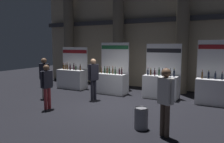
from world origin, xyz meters
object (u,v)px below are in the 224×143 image
at_px(exhibitor_booth_0, 72,77).
at_px(visitor_2, 44,75).
at_px(exhibitor_booth_1, 112,81).
at_px(visitor_0, 47,83).
at_px(exhibitor_booth_2, 161,84).
at_px(exhibitor_booth_3, 218,89).
at_px(trash_bin, 141,118).
at_px(visitor_3, 165,96).
at_px(visitor_5, 93,75).

height_order(exhibitor_booth_0, visitor_2, exhibitor_booth_0).
height_order(exhibitor_booth_1, visitor_0, exhibitor_booth_1).
bearing_deg(exhibitor_booth_2, exhibitor_booth_3, -1.42).
bearing_deg(exhibitor_booth_1, visitor_2, -131.75).
xyz_separation_m(exhibitor_booth_0, exhibitor_booth_1, (2.54, -0.10, 0.01)).
distance_m(exhibitor_booth_1, exhibitor_booth_3, 4.67).
height_order(exhibitor_booth_0, exhibitor_booth_1, exhibitor_booth_1).
bearing_deg(exhibitor_booth_3, trash_bin, -114.60).
relative_size(visitor_0, visitor_2, 0.92).
bearing_deg(trash_bin, visitor_3, -15.47).
relative_size(exhibitor_booth_3, trash_bin, 4.13).
xyz_separation_m(visitor_2, visitor_3, (5.74, -1.55, -0.01)).
relative_size(exhibitor_booth_1, visitor_0, 1.50).
bearing_deg(visitor_3, visitor_0, -159.67).
height_order(exhibitor_booth_0, exhibitor_booth_2, exhibitor_booth_2).
bearing_deg(visitor_0, visitor_2, 58.03).
bearing_deg(exhibitor_booth_0, visitor_5, -33.28).
xyz_separation_m(exhibitor_booth_2, visitor_5, (-2.47, -1.68, 0.45)).
relative_size(exhibitor_booth_2, exhibitor_booth_3, 0.94).
height_order(exhibitor_booth_0, visitor_3, exhibitor_booth_0).
height_order(exhibitor_booth_2, visitor_5, exhibitor_booth_2).
bearing_deg(visitor_3, exhibitor_booth_0, 172.67).
xyz_separation_m(trash_bin, visitor_3, (0.72, -0.20, 0.76)).
distance_m(visitor_2, visitor_5, 2.16).
height_order(exhibitor_booth_1, visitor_2, exhibitor_booth_1).
relative_size(exhibitor_booth_0, exhibitor_booth_2, 0.93).
distance_m(exhibitor_booth_2, visitor_2, 5.15).
relative_size(exhibitor_booth_0, visitor_0, 1.35).
xyz_separation_m(exhibitor_booth_1, exhibitor_booth_3, (4.67, 0.13, 0.02)).
bearing_deg(exhibitor_booth_1, trash_bin, -51.74).
distance_m(trash_bin, visitor_3, 1.07).
bearing_deg(exhibitor_booth_0, visitor_0, -64.73).
distance_m(exhibitor_booth_2, exhibitor_booth_3, 2.31).
xyz_separation_m(exhibitor_booth_0, exhibitor_booth_2, (4.90, 0.09, 0.02)).
bearing_deg(visitor_0, exhibitor_booth_2, -30.72).
relative_size(exhibitor_booth_0, visitor_5, 1.25).
distance_m(exhibitor_booth_1, visitor_3, 5.35).
relative_size(exhibitor_booth_3, visitor_0, 1.55).
height_order(exhibitor_booth_0, visitor_0, exhibitor_booth_0).
bearing_deg(visitor_5, visitor_0, -174.81).
bearing_deg(visitor_5, trash_bin, -100.65).
bearing_deg(visitor_0, exhibitor_booth_3, -46.36).
bearing_deg(visitor_3, trash_bin, -169.87).
height_order(visitor_2, visitor_3, visitor_2).
height_order(exhibitor_booth_3, visitor_3, exhibitor_booth_3).
distance_m(exhibitor_booth_1, visitor_5, 1.56).
xyz_separation_m(exhibitor_booth_1, visitor_2, (-2.09, -2.35, 0.47)).
bearing_deg(exhibitor_booth_2, visitor_0, -131.11).
xyz_separation_m(exhibitor_booth_3, trash_bin, (-1.75, -3.83, -0.32)).
distance_m(exhibitor_booth_3, visitor_5, 5.07).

